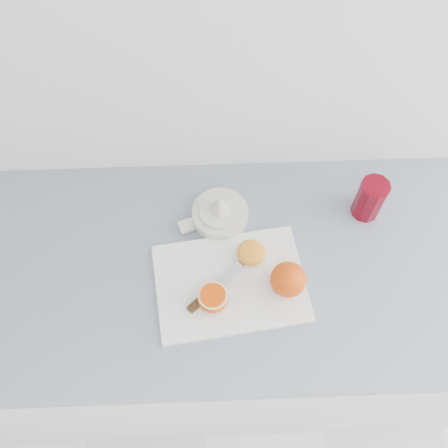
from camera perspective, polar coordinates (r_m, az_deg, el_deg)
name	(u,v)px	position (r m, az deg, el deg)	size (l,w,h in m)	color
counter	(268,319)	(1.66, 5.09, -10.74)	(2.61, 0.64, 0.89)	white
cutting_board	(230,283)	(1.21, 0.73, -6.76)	(0.35, 0.25, 0.01)	white
whole_orange	(288,280)	(1.17, 7.34, -6.31)	(0.08, 0.08, 0.08)	#DE480B
half_orange	(213,298)	(1.16, -1.27, -8.48)	(0.07, 0.07, 0.04)	#DE480B
squeezed_shell	(251,253)	(1.22, 3.16, -3.28)	(0.07, 0.07, 0.03)	orange
paring_knife	(209,292)	(1.18, -1.70, -7.81)	(0.17, 0.16, 0.01)	#483214
citrus_juicer	(219,213)	(1.27, -0.52, 1.23)	(0.18, 0.14, 0.10)	white
red_tumbler	(369,200)	(1.31, 16.29, 2.67)	(0.07, 0.07, 0.12)	#6B010E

